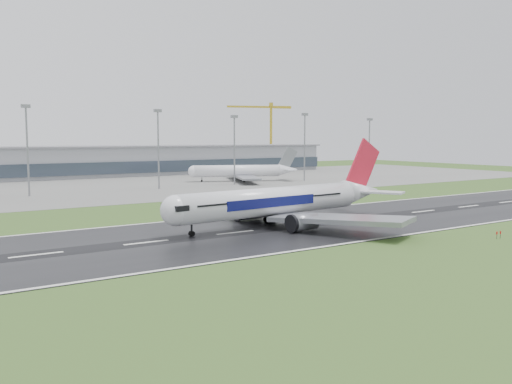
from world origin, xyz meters
TOP-DOWN VIEW (x-y plane):
  - ground at (0.00, 0.00)m, footprint 520.00×520.00m
  - runway at (0.00, 0.00)m, footprint 400.00×45.00m
  - apron at (0.00, 125.00)m, footprint 400.00×130.00m
  - terminal at (0.00, 185.00)m, footprint 240.00×36.00m
  - main_airliner at (-24.31, 3.16)m, footprint 69.50×66.71m
  - parked_airliner at (32.04, 114.39)m, footprint 66.53×64.53m
  - tower_crane at (107.84, 200.00)m, footprint 42.26×16.20m
  - floodmast_1 at (-62.83, 100.00)m, footprint 0.64×0.64m
  - floodmast_2 at (-14.99, 100.00)m, footprint 0.64×0.64m
  - floodmast_3 at (19.58, 100.00)m, footprint 0.64×0.64m
  - floodmast_4 at (57.50, 100.00)m, footprint 0.64×0.64m
  - floodmast_5 at (98.99, 100.00)m, footprint 0.64×0.64m

SIDE VIEW (x-z plane):
  - ground at x=0.00m, z-range 0.00..0.00m
  - apron at x=0.00m, z-range 0.00..0.08m
  - runway at x=0.00m, z-range 0.00..0.10m
  - terminal at x=0.00m, z-range 0.00..15.00m
  - parked_airliner at x=32.04m, z-range 0.08..15.37m
  - main_airliner at x=-24.31m, z-range 0.10..19.14m
  - floodmast_3 at x=19.58m, z-range 0.00..28.42m
  - floodmast_5 at x=98.99m, z-range 0.00..28.65m
  - floodmast_2 at x=-14.99m, z-range 0.00..29.95m
  - floodmast_1 at x=-62.83m, z-range 0.00..30.20m
  - floodmast_4 at x=57.50m, z-range 0.00..30.20m
  - tower_crane at x=107.84m, z-range 0.00..43.30m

